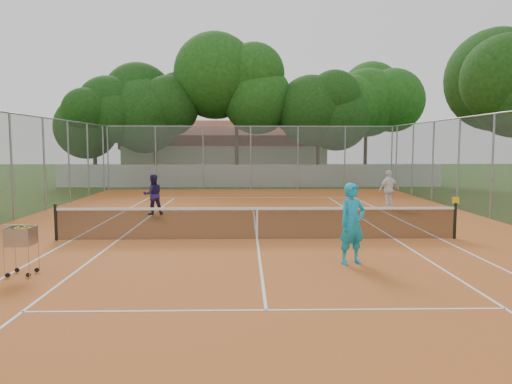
{
  "coord_description": "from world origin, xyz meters",
  "views": [
    {
      "loc": [
        -0.35,
        -14.64,
        2.82
      ],
      "look_at": [
        0.0,
        1.5,
        1.3
      ],
      "focal_mm": 35.0,
      "sensor_mm": 36.0,
      "label": 1
    }
  ],
  "objects_px": {
    "player_near": "(352,224)",
    "player_far_right": "(389,190)",
    "ball_hopper": "(22,249)",
    "tennis_net": "(257,223)",
    "clubhouse": "(226,152)",
    "player_far_left": "(153,194)"
  },
  "relations": [
    {
      "from": "player_near",
      "to": "player_far_right",
      "type": "relative_size",
      "value": 1.11
    },
    {
      "from": "player_far_right",
      "to": "ball_hopper",
      "type": "height_order",
      "value": "player_far_right"
    },
    {
      "from": "tennis_net",
      "to": "player_near",
      "type": "distance_m",
      "value": 3.81
    },
    {
      "from": "tennis_net",
      "to": "ball_hopper",
      "type": "distance_m",
      "value": 6.53
    },
    {
      "from": "clubhouse",
      "to": "player_near",
      "type": "xyz_separation_m",
      "value": [
        4.17,
        -32.1,
        -1.22
      ]
    },
    {
      "from": "tennis_net",
      "to": "clubhouse",
      "type": "bearing_deg",
      "value": 93.95
    },
    {
      "from": "player_near",
      "to": "clubhouse",
      "type": "bearing_deg",
      "value": 73.1
    },
    {
      "from": "tennis_net",
      "to": "player_far_left",
      "type": "distance_m",
      "value": 6.83
    },
    {
      "from": "tennis_net",
      "to": "ball_hopper",
      "type": "bearing_deg",
      "value": -142.34
    },
    {
      "from": "player_far_left",
      "to": "clubhouse",
      "type": "bearing_deg",
      "value": -116.68
    },
    {
      "from": "tennis_net",
      "to": "player_near",
      "type": "bearing_deg",
      "value": -55.02
    },
    {
      "from": "clubhouse",
      "to": "ball_hopper",
      "type": "height_order",
      "value": "clubhouse"
    },
    {
      "from": "player_far_left",
      "to": "tennis_net",
      "type": "bearing_deg",
      "value": 105.08
    },
    {
      "from": "player_far_left",
      "to": "ball_hopper",
      "type": "bearing_deg",
      "value": 61.8
    },
    {
      "from": "player_far_left",
      "to": "ball_hopper",
      "type": "relative_size",
      "value": 1.4
    },
    {
      "from": "tennis_net",
      "to": "player_far_right",
      "type": "xyz_separation_m",
      "value": [
        5.94,
        6.94,
        0.37
      ]
    },
    {
      "from": "clubhouse",
      "to": "player_far_left",
      "type": "distance_m",
      "value": 23.66
    },
    {
      "from": "ball_hopper",
      "to": "player_near",
      "type": "bearing_deg",
      "value": 4.25
    },
    {
      "from": "tennis_net",
      "to": "player_far_left",
      "type": "height_order",
      "value": "player_far_left"
    },
    {
      "from": "player_far_left",
      "to": "player_far_right",
      "type": "xyz_separation_m",
      "value": [
        10.02,
        1.47,
        0.05
      ]
    },
    {
      "from": "player_far_right",
      "to": "ball_hopper",
      "type": "bearing_deg",
      "value": 23.45
    },
    {
      "from": "player_far_right",
      "to": "ball_hopper",
      "type": "distance_m",
      "value": 15.59
    }
  ]
}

